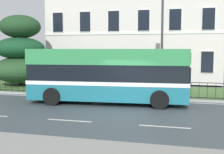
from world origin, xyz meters
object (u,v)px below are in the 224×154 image
(evergreen_tree, at_px, (21,54))
(georgian_townhouse, at_px, (138,15))
(single_decker_bus, at_px, (108,75))
(street_lamp_post, at_px, (162,31))
(litter_bin, at_px, (132,85))

(evergreen_tree, bearing_deg, georgian_townhouse, 45.65)
(single_decker_bus, bearing_deg, georgian_townhouse, 88.05)
(street_lamp_post, bearing_deg, georgian_townhouse, 107.06)
(single_decker_bus, bearing_deg, evergreen_tree, 144.99)
(georgian_townhouse, distance_m, litter_bin, 12.06)
(single_decker_bus, relative_size, litter_bin, 7.97)
(georgian_townhouse, height_order, street_lamp_post, georgian_townhouse)
(georgian_townhouse, xyz_separation_m, evergreen_tree, (-8.03, -8.21, -3.71))
(street_lamp_post, distance_m, litter_bin, 3.88)
(street_lamp_post, relative_size, litter_bin, 6.26)
(georgian_townhouse, relative_size, street_lamp_post, 2.23)
(evergreen_tree, relative_size, street_lamp_post, 0.80)
(single_decker_bus, xyz_separation_m, litter_bin, (0.87, 2.74, -0.91))
(evergreen_tree, distance_m, litter_bin, 9.91)
(single_decker_bus, distance_m, litter_bin, 3.02)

